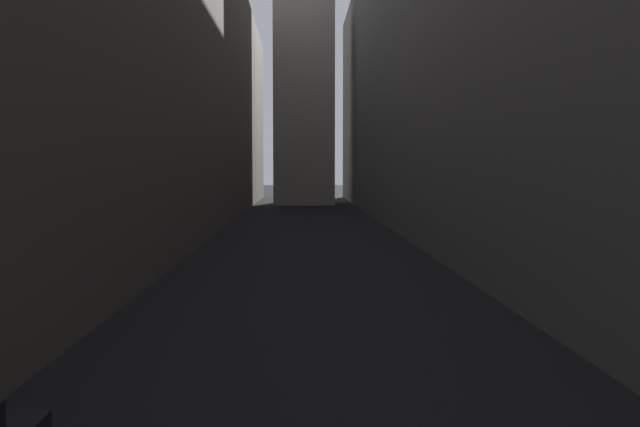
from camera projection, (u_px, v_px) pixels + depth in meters
name	position (u px, v px, depth m)	size (l,w,h in m)	color
ground_plane	(307.00, 234.00, 42.77)	(264.00, 264.00, 0.00)	black
building_block_left	(125.00, 66.00, 43.81)	(11.43, 108.00, 20.64)	#60594F
building_block_right	(493.00, 43.00, 44.35)	(12.39, 108.00, 23.59)	slate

